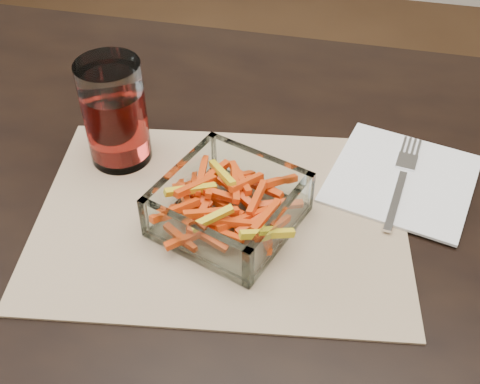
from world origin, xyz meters
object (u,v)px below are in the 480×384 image
glass_bowl (229,208)px  fork (402,178)px  dining_table (325,274)px  tumbler (115,116)px

glass_bowl → fork: (0.20, 0.12, -0.02)m
dining_table → fork: (0.08, 0.10, 0.10)m
dining_table → tumbler: size_ratio=11.10×
glass_bowl → tumbler: 0.20m
glass_bowl → fork: glass_bowl is taller
dining_table → glass_bowl: 0.17m
tumbler → fork: (0.37, 0.03, -0.06)m
glass_bowl → fork: size_ratio=1.01×
fork → glass_bowl: bearing=-140.6°
dining_table → glass_bowl: bearing=-171.5°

